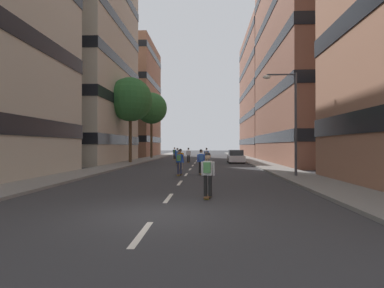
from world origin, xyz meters
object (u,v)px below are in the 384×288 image
object	(u,v)px
street_tree_mid	(151,108)
skater_3	(179,161)
skater_6	(188,154)
parked_car_near	(236,157)
skater_1	(201,160)
skater_2	(177,155)
street_tree_near	(130,100)
skater_0	(174,153)
streetlamp_right	(290,112)
skater_7	(207,155)
skater_4	(181,158)
skater_5	(208,172)

from	to	relation	value
street_tree_mid	skater_3	world-z (taller)	street_tree_mid
skater_6	parked_car_near	bearing A→B (deg)	-4.56
skater_1	skater_2	distance (m)	11.96
parked_car_near	street_tree_near	world-z (taller)	street_tree_near
skater_0	skater_2	bearing A→B (deg)	-82.51
streetlamp_right	skater_7	world-z (taller)	streetlamp_right
parked_car_near	streetlamp_right	size ratio (longest dim) A/B	0.68
parked_car_near	skater_4	bearing A→B (deg)	-115.84
skater_7	parked_car_near	bearing A→B (deg)	28.09
street_tree_near	skater_2	world-z (taller)	street_tree_near
skater_4	skater_3	bearing A→B (deg)	-86.00
skater_1	skater_4	bearing A→B (deg)	114.45
streetlamp_right	skater_0	xyz separation A→B (m)	(-10.02, 25.59, -3.12)
streetlamp_right	street_tree_mid	bearing A→B (deg)	115.64
skater_0	skater_5	xyz separation A→B (m)	(4.83, -33.74, 0.00)
streetlamp_right	skater_6	world-z (taller)	streetlamp_right
skater_1	skater_4	world-z (taller)	same
street_tree_mid	skater_6	xyz separation A→B (m)	(6.54, -11.50, -6.90)
street_tree_mid	parked_car_near	bearing A→B (deg)	-44.52
skater_0	skater_6	bearing A→B (deg)	-72.24
street_tree_mid	skater_6	world-z (taller)	street_tree_mid
skater_6	skater_7	size ratio (longest dim) A/B	1.00
skater_0	skater_7	distance (m)	11.14
parked_car_near	street_tree_near	distance (m)	13.93
skater_7	skater_5	bearing A→B (deg)	-89.66
skater_5	skater_6	bearing A→B (deg)	95.12
skater_1	skater_4	size ratio (longest dim) A/B	1.00
skater_1	skater_4	xyz separation A→B (m)	(-1.78, 3.91, -0.03)
streetlamp_right	skater_3	xyz separation A→B (m)	(-7.11, 1.17, -3.12)
parked_car_near	skater_1	distance (m)	15.81
skater_4	skater_5	size ratio (longest dim) A/B	1.00
parked_car_near	skater_7	bearing A→B (deg)	-151.91
parked_car_near	skater_6	size ratio (longest dim) A/B	2.47
street_tree_near	streetlamp_right	world-z (taller)	street_tree_near
street_tree_mid	skater_0	size ratio (longest dim) A/B	5.75
street_tree_mid	skater_1	size ratio (longest dim) A/B	5.75
skater_3	skater_6	size ratio (longest dim) A/B	1.00
parked_car_near	street_tree_near	size ratio (longest dim) A/B	0.45
skater_4	skater_5	xyz separation A→B (m)	(2.25, -14.02, 0.03)
streetlamp_right	skater_5	distance (m)	10.15
parked_car_near	skater_4	world-z (taller)	skater_4
street_tree_mid	skater_4	bearing A→B (deg)	-74.22
skater_1	skater_2	size ratio (longest dim) A/B	1.00
skater_1	street_tree_mid	bearing A→B (deg)	107.08
streetlamp_right	skater_2	distance (m)	16.30
street_tree_near	skater_3	xyz separation A→B (m)	(6.94, -14.46, -6.28)
street_tree_near	skater_6	bearing A→B (deg)	18.15
skater_1	skater_5	bearing A→B (deg)	-87.34
street_tree_near	skater_4	xyz separation A→B (m)	(6.61, -9.75, -6.31)
skater_7	streetlamp_right	bearing A→B (deg)	-71.00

